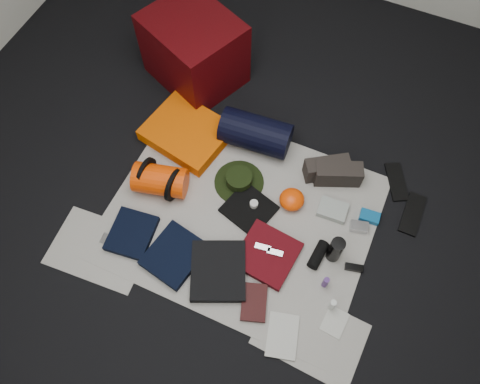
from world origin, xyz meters
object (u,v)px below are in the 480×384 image
at_px(navy_duffel, 256,133).
at_px(water_bottle, 335,250).
at_px(red_cabinet, 194,50).
at_px(stuff_sack, 160,180).
at_px(paperback_book, 254,302).
at_px(compact_camera, 359,227).
at_px(sleeping_pad, 187,132).

bearing_deg(navy_duffel, water_bottle, -41.12).
relative_size(red_cabinet, water_bottle, 2.90).
distance_m(stuff_sack, water_bottle, 1.16).
bearing_deg(stuff_sack, paperback_book, -28.17).
bearing_deg(red_cabinet, compact_camera, -1.85).
relative_size(red_cabinet, compact_camera, 5.55).
relative_size(compact_camera, paperback_book, 0.50).
bearing_deg(paperback_book, navy_duffel, 94.26).
bearing_deg(stuff_sack, water_bottle, 0.32).
distance_m(red_cabinet, stuff_sack, 0.97).
xyz_separation_m(sleeping_pad, stuff_sack, (0.03, -0.42, 0.05)).
distance_m(sleeping_pad, stuff_sack, 0.42).
bearing_deg(compact_camera, stuff_sack, 176.82).
xyz_separation_m(water_bottle, paperback_book, (-0.32, -0.46, -0.09)).
height_order(sleeping_pad, navy_duffel, navy_duffel).
bearing_deg(stuff_sack, navy_duffel, 53.50).
bearing_deg(paperback_book, sleeping_pad, 116.41).
relative_size(stuff_sack, water_bottle, 1.58).
height_order(stuff_sack, navy_duffel, navy_duffel).
bearing_deg(navy_duffel, stuff_sack, -131.07).
bearing_deg(navy_duffel, red_cabinet, 144.39).
bearing_deg(stuff_sack, compact_camera, 11.01).
xyz_separation_m(red_cabinet, paperback_book, (1.06, -1.39, -0.23)).
height_order(sleeping_pad, paperback_book, sleeping_pad).
height_order(stuff_sack, compact_camera, stuff_sack).
bearing_deg(red_cabinet, paperback_book, -29.13).
height_order(navy_duffel, compact_camera, navy_duffel).
xyz_separation_m(stuff_sack, water_bottle, (1.16, 0.01, 0.01)).
xyz_separation_m(water_bottle, compact_camera, (0.09, 0.24, -0.08)).
height_order(sleeping_pad, water_bottle, water_bottle).
bearing_deg(water_bottle, red_cabinet, 145.88).
relative_size(red_cabinet, navy_duffel, 1.33).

